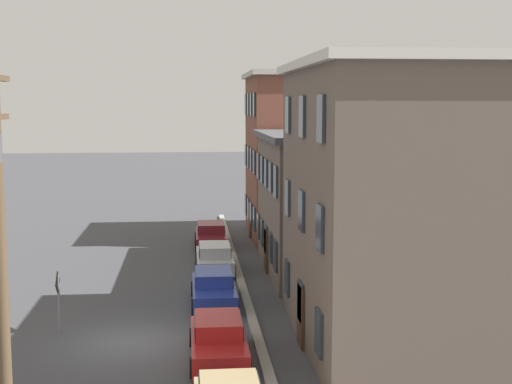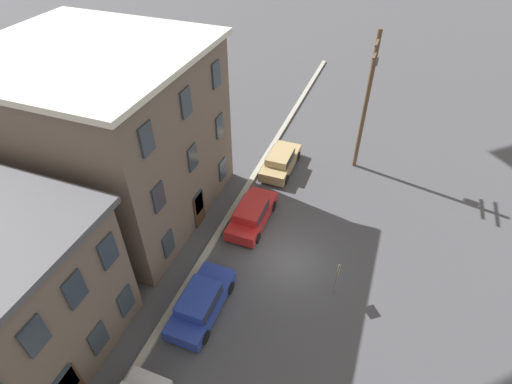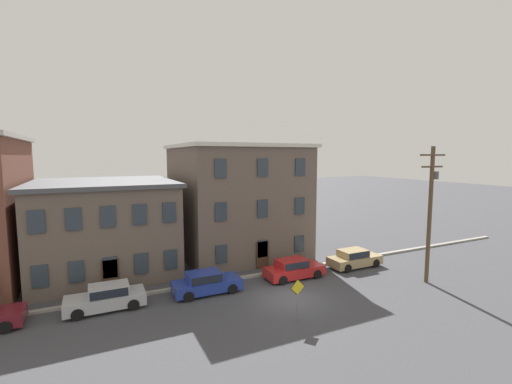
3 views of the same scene
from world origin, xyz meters
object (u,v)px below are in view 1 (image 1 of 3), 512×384
car_red (218,338)px  car_blue (214,287)px  caution_sign (58,292)px  car_maroon (211,234)px  car_silver (215,257)px

car_red → car_blue: bearing=179.2°
caution_sign → car_blue: bearing=119.4°
car_blue → car_maroon: bearing=178.7°
car_silver → car_blue: 5.95m
car_maroon → car_red: size_ratio=1.00×
car_maroon → car_red: (18.90, -0.37, 0.00)m
car_blue → car_silver: bearing=177.5°
car_maroon → caution_sign: (15.57, -6.15, 0.82)m
car_maroon → car_silver: 6.31m
car_maroon → car_red: same height
car_silver → car_red: 12.59m
car_maroon → car_blue: size_ratio=1.00×
car_maroon → car_silver: size_ratio=1.00×
car_red → car_silver: bearing=178.4°
car_maroon → car_blue: (12.25, -0.28, 0.00)m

